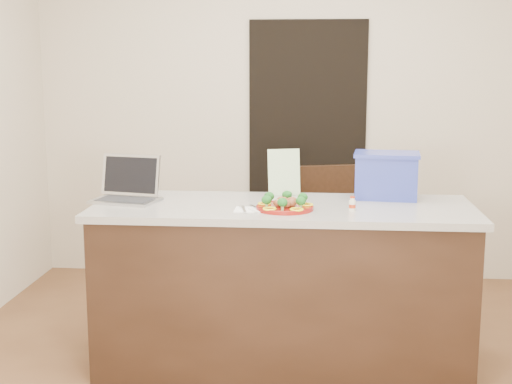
# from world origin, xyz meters

# --- Properties ---
(ground) EXTENTS (4.00, 4.00, 0.00)m
(ground) POSITION_xyz_m (0.00, 0.00, 0.00)
(ground) COLOR brown
(ground) RESTS_ON ground
(room_shell) EXTENTS (4.00, 4.00, 4.00)m
(room_shell) POSITION_xyz_m (0.00, 0.00, 1.62)
(room_shell) COLOR white
(room_shell) RESTS_ON ground
(doorway) EXTENTS (0.90, 0.02, 2.00)m
(doorway) POSITION_xyz_m (0.10, 1.98, 1.00)
(doorway) COLOR black
(doorway) RESTS_ON ground
(island) EXTENTS (2.06, 0.76, 0.92)m
(island) POSITION_xyz_m (0.00, 0.25, 0.46)
(island) COLOR black
(island) RESTS_ON ground
(plate) EXTENTS (0.30, 0.30, 0.02)m
(plate) POSITION_xyz_m (0.01, 0.13, 0.93)
(plate) COLOR maroon
(plate) RESTS_ON island
(meatballs) EXTENTS (0.12, 0.12, 0.04)m
(meatballs) POSITION_xyz_m (0.02, 0.13, 0.96)
(meatballs) COLOR brown
(meatballs) RESTS_ON plate
(broccoli) EXTENTS (0.24, 0.26, 0.04)m
(broccoli) POSITION_xyz_m (0.01, 0.13, 0.98)
(broccoli) COLOR #134917
(broccoli) RESTS_ON plate
(pepper_rings) EXTENTS (0.30, 0.29, 0.01)m
(pepper_rings) POSITION_xyz_m (0.01, 0.13, 0.94)
(pepper_rings) COLOR yellow
(pepper_rings) RESTS_ON plate
(napkin) EXTENTS (0.14, 0.14, 0.01)m
(napkin) POSITION_xyz_m (-0.18, 0.10, 0.92)
(napkin) COLOR white
(napkin) RESTS_ON island
(fork) EXTENTS (0.04, 0.17, 0.00)m
(fork) POSITION_xyz_m (-0.20, 0.11, 0.93)
(fork) COLOR #AFAFB3
(fork) RESTS_ON napkin
(knife) EXTENTS (0.07, 0.18, 0.01)m
(knife) POSITION_xyz_m (-0.15, 0.08, 0.93)
(knife) COLOR white
(knife) RESTS_ON napkin
(yogurt_bottle) EXTENTS (0.04, 0.04, 0.08)m
(yogurt_bottle) POSITION_xyz_m (0.37, 0.13, 0.95)
(yogurt_bottle) COLOR beige
(yogurt_bottle) RESTS_ON island
(laptop) EXTENTS (0.39, 0.34, 0.25)m
(laptop) POSITION_xyz_m (-0.88, 0.32, 0.99)
(laptop) COLOR #A4A5A8
(laptop) RESTS_ON island
(leaflet) EXTENTS (0.19, 0.09, 0.27)m
(leaflet) POSITION_xyz_m (-0.01, 0.54, 1.05)
(leaflet) COLOR white
(leaflet) RESTS_ON island
(blue_box) EXTENTS (0.39, 0.30, 0.26)m
(blue_box) POSITION_xyz_m (0.57, 0.50, 1.05)
(blue_box) COLOR #293494
(blue_box) RESTS_ON island
(chair) EXTENTS (0.54, 0.55, 0.99)m
(chair) POSITION_xyz_m (0.24, 1.15, 0.56)
(chair) COLOR black
(chair) RESTS_ON ground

